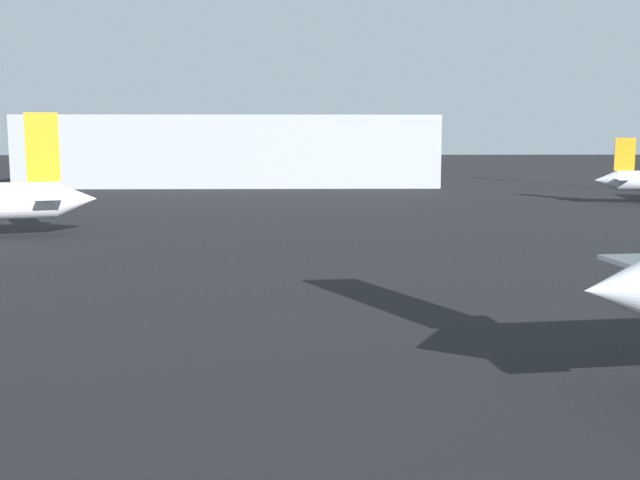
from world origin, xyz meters
name	(u,v)px	position (x,y,z in m)	size (l,w,h in m)	color
terminal_building	(233,150)	(-12.06, 119.77, 5.74)	(66.84, 23.18, 11.47)	#999EA3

